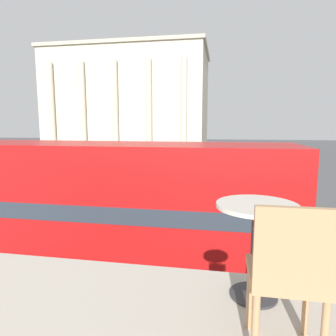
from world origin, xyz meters
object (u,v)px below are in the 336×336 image
(pedestrian_black, at_px, (166,165))
(pedestrian_yellow, at_px, (210,167))
(pedestrian_blue, at_px, (80,193))
(pedestrian_grey, at_px, (129,168))
(cafe_chair_0, at_px, (288,273))
(traffic_light_near, at_px, (115,184))
(plaza_building_left, at_px, (131,103))
(cafe_dining_table, at_px, (256,229))
(double_decker_bus, at_px, (112,207))
(traffic_light_mid, at_px, (161,167))

(pedestrian_black, bearing_deg, pedestrian_yellow, -79.30)
(pedestrian_blue, distance_m, pedestrian_grey, 9.52)
(cafe_chair_0, height_order, traffic_light_near, cafe_chair_0)
(pedestrian_yellow, distance_m, pedestrian_grey, 7.36)
(traffic_light_near, height_order, pedestrian_black, traffic_light_near)
(plaza_building_left, distance_m, pedestrian_grey, 27.01)
(cafe_chair_0, bearing_deg, pedestrian_grey, 108.82)
(cafe_dining_table, bearing_deg, plaza_building_left, 108.07)
(double_decker_bus, xyz_separation_m, cafe_chair_0, (3.55, -6.68, 1.65))
(cafe_chair_0, bearing_deg, cafe_dining_table, 98.51)
(pedestrian_black, height_order, pedestrian_yellow, pedestrian_black)
(double_decker_bus, xyz_separation_m, traffic_light_near, (-1.32, 3.77, -0.08))
(pedestrian_blue, relative_size, pedestrian_grey, 0.98)
(plaza_building_left, bearing_deg, traffic_light_mid, -70.15)
(double_decker_bus, distance_m, pedestrian_grey, 17.28)
(cafe_chair_0, xyz_separation_m, pedestrian_grey, (-8.28, 23.25, -2.96))
(cafe_dining_table, xyz_separation_m, traffic_light_near, (-4.77, 9.83, -1.75))
(cafe_dining_table, height_order, cafe_chair_0, cafe_chair_0)
(cafe_dining_table, relative_size, traffic_light_near, 0.21)
(cafe_dining_table, height_order, pedestrian_blue, cafe_dining_table)
(cafe_dining_table, height_order, pedestrian_black, cafe_dining_table)
(pedestrian_grey, bearing_deg, traffic_light_mid, 11.85)
(plaza_building_left, distance_m, pedestrian_black, 25.16)
(cafe_chair_0, relative_size, pedestrian_blue, 0.51)
(plaza_building_left, height_order, pedestrian_black, plaza_building_left)
(traffic_light_near, bearing_deg, cafe_chair_0, -65.02)
(plaza_building_left, xyz_separation_m, traffic_light_near, (10.75, -37.72, -6.13))
(cafe_dining_table, bearing_deg, pedestrian_grey, 109.87)
(cafe_dining_table, distance_m, pedestrian_blue, 15.69)
(double_decker_bus, relative_size, cafe_chair_0, 11.65)
(traffic_light_mid, relative_size, pedestrian_black, 1.94)
(cafe_dining_table, xyz_separation_m, plaza_building_left, (-15.52, 47.56, 4.39))
(pedestrian_grey, bearing_deg, pedestrian_black, 120.02)
(traffic_light_near, bearing_deg, cafe_dining_table, -64.13)
(pedestrian_yellow, bearing_deg, pedestrian_blue, 38.74)
(pedestrian_black, distance_m, pedestrian_grey, 4.14)
(traffic_light_near, bearing_deg, pedestrian_black, 92.40)
(plaza_building_left, height_order, pedestrian_yellow, plaza_building_left)
(traffic_light_near, height_order, pedestrian_blue, traffic_light_near)
(cafe_chair_0, relative_size, plaza_building_left, 0.04)
(cafe_chair_0, distance_m, pedestrian_black, 27.08)
(double_decker_bus, xyz_separation_m, pedestrian_grey, (-4.73, 16.57, -1.31))
(cafe_dining_table, distance_m, pedestrian_black, 26.46)
(pedestrian_yellow, bearing_deg, pedestrian_black, -28.52)
(pedestrian_blue, height_order, pedestrian_grey, pedestrian_grey)
(double_decker_bus, bearing_deg, pedestrian_yellow, 79.53)
(pedestrian_yellow, bearing_deg, traffic_light_mid, 53.92)
(traffic_light_mid, relative_size, pedestrian_blue, 1.98)
(pedestrian_black, bearing_deg, pedestrian_grey, 155.47)
(pedestrian_yellow, bearing_deg, plaza_building_left, -79.64)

